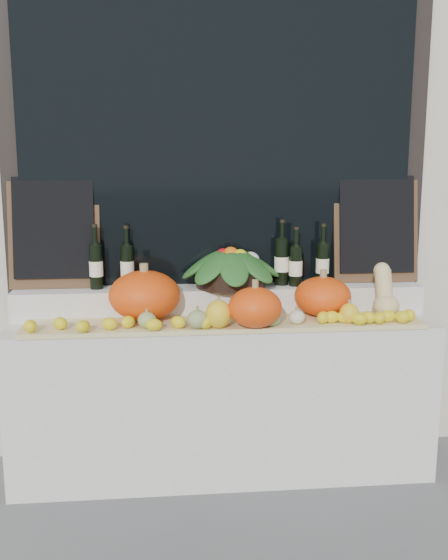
# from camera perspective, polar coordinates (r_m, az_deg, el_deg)

# --- Properties ---
(storefront_facade) EXTENTS (7.00, 0.94, 4.50)m
(storefront_facade) POSITION_cam_1_polar(r_m,az_deg,el_deg) (4.07, -1.15, 18.00)
(storefront_facade) COLOR beige
(storefront_facade) RESTS_ON ground
(display_sill) EXTENTS (2.30, 0.55, 0.88)m
(display_sill) POSITION_cam_1_polar(r_m,az_deg,el_deg) (3.57, -0.12, -10.56)
(display_sill) COLOR silver
(display_sill) RESTS_ON ground
(rear_tier) EXTENTS (2.30, 0.25, 0.16)m
(rear_tier) POSITION_cam_1_polar(r_m,az_deg,el_deg) (3.56, -0.35, -1.84)
(rear_tier) COLOR silver
(rear_tier) RESTS_ON display_sill
(straw_bedding) EXTENTS (2.10, 0.32, 0.02)m
(straw_bedding) POSITION_cam_1_polar(r_m,az_deg,el_deg) (3.31, 0.08, -4.04)
(straw_bedding) COLOR tan
(straw_bedding) RESTS_ON display_sill
(pumpkin_left) EXTENTS (0.42, 0.42, 0.26)m
(pumpkin_left) POSITION_cam_1_polar(r_m,az_deg,el_deg) (3.35, -7.27, -1.39)
(pumpkin_left) COLOR #F04B0C
(pumpkin_left) RESTS_ON straw_bedding
(pumpkin_right) EXTENTS (0.34, 0.34, 0.21)m
(pumpkin_right) POSITION_cam_1_polar(r_m,az_deg,el_deg) (3.45, 9.01, -1.49)
(pumpkin_right) COLOR #F04B0C
(pumpkin_right) RESTS_ON straw_bedding
(pumpkin_center) EXTENTS (0.28, 0.28, 0.21)m
(pumpkin_center) POSITION_cam_1_polar(r_m,az_deg,el_deg) (3.18, 2.86, -2.52)
(pumpkin_center) COLOR #F04B0C
(pumpkin_center) RESTS_ON straw_bedding
(butternut_squash) EXTENTS (0.14, 0.21, 0.29)m
(butternut_squash) POSITION_cam_1_polar(r_m,az_deg,el_deg) (3.49, 14.48, -1.29)
(butternut_squash) COLOR #DDC182
(butternut_squash) RESTS_ON straw_bedding
(decorative_gourds) EXTENTS (1.15, 0.15, 0.17)m
(decorative_gourds) POSITION_cam_1_polar(r_m,az_deg,el_deg) (3.20, 1.64, -3.34)
(decorative_gourds) COLOR #39651E
(decorative_gourds) RESTS_ON straw_bedding
(lemon_heap) EXTENTS (2.20, 0.16, 0.06)m
(lemon_heap) POSITION_cam_1_polar(r_m,az_deg,el_deg) (3.19, 0.28, -3.78)
(lemon_heap) COLOR yellow
(lemon_heap) RESTS_ON straw_bedding
(produce_bowl) EXTENTS (0.60, 0.60, 0.24)m
(produce_bowl) POSITION_cam_1_polar(r_m,az_deg,el_deg) (3.51, 0.63, 1.20)
(produce_bowl) COLOR black
(produce_bowl) RESTS_ON rear_tier
(wine_bottle_far_left) EXTENTS (0.08, 0.08, 0.36)m
(wine_bottle_far_left) POSITION_cam_1_polar(r_m,az_deg,el_deg) (3.53, -11.62, 1.27)
(wine_bottle_far_left) COLOR black
(wine_bottle_far_left) RESTS_ON rear_tier
(wine_bottle_near_left) EXTENTS (0.08, 0.08, 0.35)m
(wine_bottle_near_left) POSITION_cam_1_polar(r_m,az_deg,el_deg) (3.53, -8.84, 1.29)
(wine_bottle_near_left) COLOR black
(wine_bottle_near_left) RESTS_ON rear_tier
(wine_bottle_tall) EXTENTS (0.08, 0.08, 0.37)m
(wine_bottle_tall) POSITION_cam_1_polar(r_m,az_deg,el_deg) (3.58, 5.30, 1.69)
(wine_bottle_tall) COLOR black
(wine_bottle_tall) RESTS_ON rear_tier
(wine_bottle_near_right) EXTENTS (0.08, 0.08, 0.34)m
(wine_bottle_near_right) POSITION_cam_1_polar(r_m,az_deg,el_deg) (3.56, 6.57, 1.33)
(wine_bottle_near_right) COLOR black
(wine_bottle_near_right) RESTS_ON rear_tier
(wine_bottle_far_right) EXTENTS (0.08, 0.08, 0.35)m
(wine_bottle_far_right) POSITION_cam_1_polar(r_m,az_deg,el_deg) (3.63, 8.99, 1.55)
(wine_bottle_far_right) COLOR black
(wine_bottle_far_right) RESTS_ON rear_tier
(chalkboard_left) EXTENTS (0.50, 0.12, 0.62)m
(chalkboard_left) POSITION_cam_1_polar(r_m,az_deg,el_deg) (3.59, -15.29, 4.39)
(chalkboard_left) COLOR #4C331E
(chalkboard_left) RESTS_ON rear_tier
(chalkboard_right) EXTENTS (0.50, 0.12, 0.62)m
(chalkboard_right) POSITION_cam_1_polar(r_m,az_deg,el_deg) (3.75, 13.75, 4.73)
(chalkboard_right) COLOR #4C331E
(chalkboard_right) RESTS_ON rear_tier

